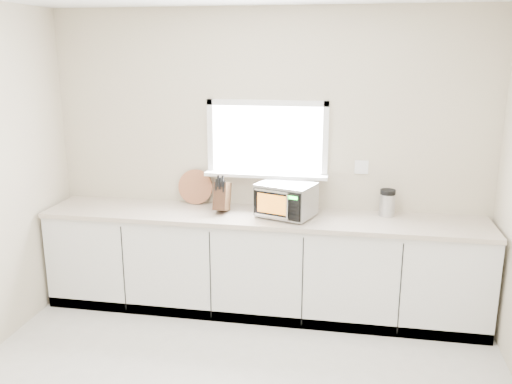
# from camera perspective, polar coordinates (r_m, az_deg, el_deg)

# --- Properties ---
(back_wall) EXTENTS (4.00, 0.17, 2.70)m
(back_wall) POSITION_cam_1_polar(r_m,az_deg,el_deg) (4.96, 1.20, 3.50)
(back_wall) COLOR beige
(back_wall) RESTS_ON ground
(cabinets) EXTENTS (3.92, 0.60, 0.88)m
(cabinets) POSITION_cam_1_polar(r_m,az_deg,el_deg) (4.95, 0.59, -7.71)
(cabinets) COLOR silver
(cabinets) RESTS_ON ground
(countertop) EXTENTS (3.92, 0.64, 0.04)m
(countertop) POSITION_cam_1_polar(r_m,az_deg,el_deg) (4.78, 0.59, -2.66)
(countertop) COLOR beige
(countertop) RESTS_ON cabinets
(microwave) EXTENTS (0.55, 0.49, 0.30)m
(microwave) POSITION_cam_1_polar(r_m,az_deg,el_deg) (4.70, 3.17, -0.79)
(microwave) COLOR black
(microwave) RESTS_ON countertop
(knife_block) EXTENTS (0.13, 0.25, 0.35)m
(knife_block) POSITION_cam_1_polar(r_m,az_deg,el_deg) (4.84, -3.59, -0.40)
(knife_block) COLOR #4F331C
(knife_block) RESTS_ON countertop
(cutting_board) EXTENTS (0.33, 0.08, 0.33)m
(cutting_board) POSITION_cam_1_polar(r_m,az_deg,el_deg) (5.12, -6.40, 0.55)
(cutting_board) COLOR #9C5B3C
(cutting_board) RESTS_ON countertop
(coffee_grinder) EXTENTS (0.16, 0.16, 0.24)m
(coffee_grinder) POSITION_cam_1_polar(r_m,az_deg,el_deg) (4.86, 13.65, -1.08)
(coffee_grinder) COLOR #AEB1B6
(coffee_grinder) RESTS_ON countertop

